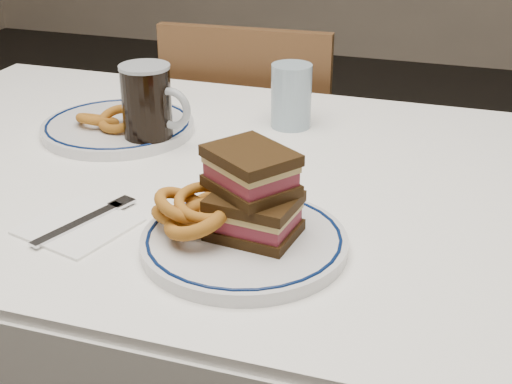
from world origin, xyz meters
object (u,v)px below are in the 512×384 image
(far_plate, at_px, (118,127))
(chair_far, at_px, (257,172))
(reuben_sandwich, at_px, (252,193))
(main_plate, at_px, (244,242))
(beer_mug, at_px, (148,106))

(far_plate, bearing_deg, chair_far, 79.50)
(reuben_sandwich, bearing_deg, chair_far, 107.68)
(main_plate, xyz_separation_m, far_plate, (-0.35, 0.32, 0.00))
(reuben_sandwich, bearing_deg, beer_mug, 135.72)
(chair_far, distance_m, main_plate, 0.92)
(beer_mug, height_order, far_plate, beer_mug)
(chair_far, bearing_deg, main_plate, -73.02)
(main_plate, relative_size, beer_mug, 1.86)
(main_plate, distance_m, beer_mug, 0.39)
(reuben_sandwich, height_order, beer_mug, beer_mug)
(reuben_sandwich, bearing_deg, main_plate, -111.92)
(beer_mug, bearing_deg, main_plate, -46.55)
(far_plate, bearing_deg, main_plate, -42.57)
(chair_far, bearing_deg, far_plate, -100.50)
(beer_mug, bearing_deg, far_plate, 154.20)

